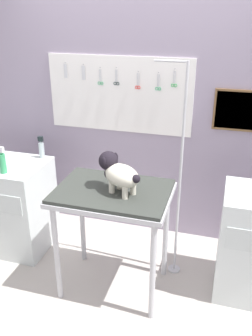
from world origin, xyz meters
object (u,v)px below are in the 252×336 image
object	(u,v)px
counter_left	(7,205)
grooming_arm	(179,184)
dog	(118,172)
grooming_table	(113,202)

from	to	relation	value
counter_left	grooming_arm	bearing A→B (deg)	1.69
grooming_arm	dog	distance (m)	0.58
grooming_table	counter_left	bearing A→B (deg)	166.21
grooming_table	counter_left	world-z (taller)	grooming_table
grooming_table	dog	size ratio (longest dim) A/B	2.36
grooming_table	grooming_arm	size ratio (longest dim) A/B	0.50
dog	grooming_table	bearing A→B (deg)	161.05
grooming_table	counter_left	distance (m)	1.26
grooming_table	grooming_arm	xyz separation A→B (m)	(0.45, 0.34, 0.05)
dog	counter_left	size ratio (longest dim) A/B	0.45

